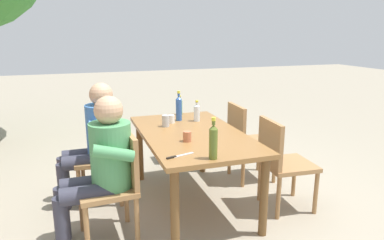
{
  "coord_description": "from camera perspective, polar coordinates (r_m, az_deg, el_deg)",
  "views": [
    {
      "loc": [
        -3.02,
        1.01,
        1.65
      ],
      "look_at": [
        0.0,
        0.0,
        0.84
      ],
      "focal_mm": 32.96,
      "sensor_mm": 36.0,
      "label": 1
    }
  ],
  "objects": [
    {
      "name": "ground_plane",
      "position": [
        3.59,
        -0.0,
        -13.19
      ],
      "size": [
        24.0,
        24.0,
        0.0
      ],
      "primitive_type": "plane",
      "color": "gray"
    },
    {
      "name": "dining_table",
      "position": [
        3.34,
        -0.0,
        -3.45
      ],
      "size": [
        1.6,
        0.91,
        0.72
      ],
      "color": "olive",
      "rests_on": "ground_plane"
    },
    {
      "name": "chair_far_right",
      "position": [
        3.57,
        -13.45,
        -5.15
      ],
      "size": [
        0.49,
        0.49,
        0.87
      ],
      "color": "#A37547",
      "rests_on": "ground_plane"
    },
    {
      "name": "chair_far_left",
      "position": [
        2.92,
        -12.12,
        -9.56
      ],
      "size": [
        0.47,
        0.47,
        0.87
      ],
      "color": "#A37547",
      "rests_on": "ground_plane"
    },
    {
      "name": "chair_near_left",
      "position": [
        3.4,
        14.2,
        -6.21
      ],
      "size": [
        0.47,
        0.47,
        0.87
      ],
      "color": "#A37547",
      "rests_on": "ground_plane"
    },
    {
      "name": "chair_near_right",
      "position": [
        3.99,
        8.68,
        -2.89
      ],
      "size": [
        0.45,
        0.45,
        0.87
      ],
      "color": "#A37547",
      "rests_on": "ground_plane"
    },
    {
      "name": "person_in_white_shirt",
      "position": [
        3.53,
        -15.38,
        -2.68
      ],
      "size": [
        0.47,
        0.61,
        1.18
      ],
      "color": "#3D70B2",
      "rests_on": "ground_plane"
    },
    {
      "name": "person_in_plaid_shirt",
      "position": [
        2.84,
        -14.48,
        -6.72
      ],
      "size": [
        0.47,
        0.61,
        1.18
      ],
      "color": "#4C935B",
      "rests_on": "ground_plane"
    },
    {
      "name": "bottle_green",
      "position": [
        4.0,
        -2.04,
        2.21
      ],
      "size": [
        0.06,
        0.06,
        0.23
      ],
      "color": "#287A38",
      "rests_on": "dining_table"
    },
    {
      "name": "bottle_clear",
      "position": [
        3.71,
        0.79,
        1.26
      ],
      "size": [
        0.06,
        0.06,
        0.22
      ],
      "color": "white",
      "rests_on": "dining_table"
    },
    {
      "name": "bottle_blue",
      "position": [
        3.73,
        -2.15,
        1.98
      ],
      "size": [
        0.06,
        0.06,
        0.32
      ],
      "color": "#2D56A3",
      "rests_on": "dining_table"
    },
    {
      "name": "bottle_olive",
      "position": [
        2.6,
        3.47,
        -3.44
      ],
      "size": [
        0.06,
        0.06,
        0.32
      ],
      "color": "#566623",
      "rests_on": "dining_table"
    },
    {
      "name": "cup_white",
      "position": [
        3.65,
        -3.36,
        0.17
      ],
      "size": [
        0.07,
        0.07,
        0.08
      ],
      "primitive_type": "cylinder",
      "color": "white",
      "rests_on": "dining_table"
    },
    {
      "name": "cup_steel",
      "position": [
        3.51,
        -4.29,
        -0.14
      ],
      "size": [
        0.07,
        0.07,
        0.12
      ],
      "primitive_type": "cylinder",
      "color": "#B2B7BC",
      "rests_on": "dining_table"
    },
    {
      "name": "cup_terracotta",
      "position": [
        3.03,
        -0.79,
        -2.67
      ],
      "size": [
        0.07,
        0.07,
        0.09
      ],
      "primitive_type": "cylinder",
      "color": "#BC6B47",
      "rests_on": "dining_table"
    },
    {
      "name": "table_knife",
      "position": [
        2.69,
        -2.26,
        -5.84
      ],
      "size": [
        0.09,
        0.24,
        0.01
      ],
      "color": "silver",
      "rests_on": "dining_table"
    },
    {
      "name": "backpack_by_near_side",
      "position": [
        4.6,
        -3.27,
        -3.97
      ],
      "size": [
        0.3,
        0.21,
        0.45
      ],
      "color": "black",
      "rests_on": "ground_plane"
    }
  ]
}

